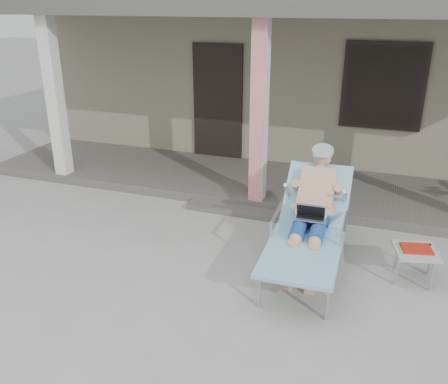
% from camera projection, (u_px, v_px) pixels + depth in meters
% --- Properties ---
extents(ground, '(60.00, 60.00, 0.00)m').
position_uv_depth(ground, '(206.00, 279.00, 5.42)').
color(ground, '#9E9E99').
rests_on(ground, ground).
extents(house, '(10.40, 5.40, 3.30)m').
position_uv_depth(house, '(312.00, 63.00, 10.47)').
color(house, gray).
rests_on(house, ground).
extents(porch_deck, '(10.00, 2.00, 0.15)m').
position_uv_depth(porch_deck, '(270.00, 184.00, 8.01)').
color(porch_deck, '#605B56').
rests_on(porch_deck, ground).
extents(porch_overhang, '(10.00, 2.30, 2.85)m').
position_uv_depth(porch_overhang, '(276.00, 13.00, 6.95)').
color(porch_overhang, silver).
rests_on(porch_overhang, porch_deck).
extents(porch_step, '(2.00, 0.30, 0.07)m').
position_uv_depth(porch_step, '(251.00, 213.00, 7.02)').
color(porch_step, '#605B56').
rests_on(porch_step, ground).
extents(lounger, '(0.84, 2.13, 1.37)m').
position_uv_depth(lounger, '(312.00, 199.00, 5.44)').
color(lounger, '#B7B7BC').
rests_on(lounger, ground).
extents(side_table, '(0.54, 0.54, 0.41)m').
position_uv_depth(side_table, '(416.00, 253.00, 5.29)').
color(side_table, '#A8A8A3').
rests_on(side_table, ground).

